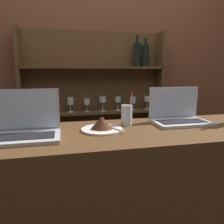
# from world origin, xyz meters

# --- Properties ---
(bar_counter) EXTENTS (2.03, 0.55, 0.96)m
(bar_counter) POSITION_xyz_m (0.00, 0.28, 0.48)
(bar_counter) COLOR #4C3019
(bar_counter) RESTS_ON ground_plane
(back_wall) EXTENTS (7.00, 0.06, 2.70)m
(back_wall) POSITION_xyz_m (0.00, 1.29, 1.35)
(back_wall) COLOR brown
(back_wall) RESTS_ON ground_plane
(back_shelf) EXTENTS (1.30, 0.18, 1.64)m
(back_shelf) POSITION_xyz_m (-0.06, 1.21, 0.86)
(back_shelf) COLOR brown
(back_shelf) RESTS_ON ground_plane
(laptop_near) EXTENTS (0.33, 0.22, 0.23)m
(laptop_near) POSITION_xyz_m (-0.55, 0.27, 1.01)
(laptop_near) COLOR #ADADB2
(laptop_near) RESTS_ON bar_counter
(laptop_far) EXTENTS (0.33, 0.21, 0.22)m
(laptop_far) POSITION_xyz_m (0.33, 0.38, 1.01)
(laptop_far) COLOR silver
(laptop_far) RESTS_ON bar_counter
(cake_plate) EXTENTS (0.22, 0.22, 0.08)m
(cake_plate) POSITION_xyz_m (-0.16, 0.31, 0.99)
(cake_plate) COLOR silver
(cake_plate) RESTS_ON bar_counter
(water_glass) EXTENTS (0.07, 0.07, 0.20)m
(water_glass) POSITION_xyz_m (0.00, 0.39, 1.02)
(water_glass) COLOR silver
(water_glass) RESTS_ON bar_counter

